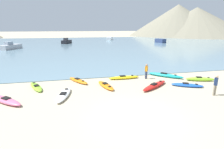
# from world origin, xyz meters

# --- Properties ---
(ground_plane) EXTENTS (400.00, 400.00, 0.00)m
(ground_plane) POSITION_xyz_m (0.00, 0.00, 0.00)
(ground_plane) COLOR tan
(bay_water) EXTENTS (160.00, 70.00, 0.06)m
(bay_water) POSITION_xyz_m (0.00, 43.33, 0.03)
(bay_water) COLOR slate
(bay_water) RESTS_ON ground_plane
(far_hill_midleft) EXTENTS (54.33, 54.33, 17.20)m
(far_hill_midleft) POSITION_xyz_m (55.60, 85.38, 8.60)
(far_hill_midleft) COLOR gray
(far_hill_midleft) RESTS_ON ground_plane
(far_hill_midright) EXTENTS (55.19, 55.19, 15.19)m
(far_hill_midright) POSITION_xyz_m (62.69, 78.68, 7.59)
(far_hill_midright) COLOR gray
(far_hill_midright) RESTS_ON ground_plane
(kayak_on_sand_0) EXTENTS (1.39, 2.81, 0.31)m
(kayak_on_sand_0) POSITION_xyz_m (-0.75, 5.54, 0.13)
(kayak_on_sand_0) COLOR orange
(kayak_on_sand_0) RESTS_ON ground_plane
(kayak_on_sand_1) EXTENTS (1.75, 2.94, 0.30)m
(kayak_on_sand_1) POSITION_xyz_m (-6.61, 6.51, 0.13)
(kayak_on_sand_1) COLOR #8CCC2D
(kayak_on_sand_1) RESTS_ON ground_plane
(kayak_on_sand_2) EXTENTS (3.05, 2.96, 0.40)m
(kayak_on_sand_2) POSITION_xyz_m (5.91, 7.29, 0.18)
(kayak_on_sand_2) COLOR teal
(kayak_on_sand_2) RESTS_ON ground_plane
(kayak_on_sand_3) EXTENTS (3.31, 2.58, 0.38)m
(kayak_on_sand_3) POSITION_xyz_m (3.36, 4.51, 0.17)
(kayak_on_sand_3) COLOR red
(kayak_on_sand_3) RESTS_ON ground_plane
(kayak_on_sand_4) EXTENTS (2.69, 1.78, 0.33)m
(kayak_on_sand_4) POSITION_xyz_m (6.22, 4.09, 0.14)
(kayak_on_sand_4) COLOR blue
(kayak_on_sand_4) RESTS_ON ground_plane
(kayak_on_sand_5) EXTENTS (3.02, 2.82, 0.38)m
(kayak_on_sand_5) POSITION_xyz_m (-8.14, 3.86, 0.17)
(kayak_on_sand_5) COLOR #E5668C
(kayak_on_sand_5) RESTS_ON ground_plane
(kayak_on_sand_6) EXTENTS (1.39, 3.15, 0.32)m
(kayak_on_sand_6) POSITION_xyz_m (-4.21, 4.11, 0.14)
(kayak_on_sand_6) COLOR white
(kayak_on_sand_6) RESTS_ON ground_plane
(kayak_on_sand_7) EXTENTS (3.14, 0.69, 0.35)m
(kayak_on_sand_7) POSITION_xyz_m (1.48, 7.52, 0.15)
(kayak_on_sand_7) COLOR yellow
(kayak_on_sand_7) RESTS_ON ground_plane
(kayak_on_sand_8) EXTENTS (2.01, 2.69, 0.34)m
(kayak_on_sand_8) POSITION_xyz_m (-3.05, 7.45, 0.15)
(kayak_on_sand_8) COLOR orange
(kayak_on_sand_8) RESTS_ON ground_plane
(kayak_on_sand_9) EXTENTS (2.77, 1.32, 0.41)m
(kayak_on_sand_9) POSITION_xyz_m (8.47, 5.30, 0.18)
(kayak_on_sand_9) COLOR #8CCC2D
(kayak_on_sand_9) RESTS_ON ground_plane
(person_near_foreground) EXTENTS (0.33, 0.27, 1.61)m
(person_near_foreground) POSITION_xyz_m (6.98, 1.87, 0.93)
(person_near_foreground) COLOR gray
(person_near_foreground) RESTS_ON ground_plane
(person_near_waterline) EXTENTS (0.31, 0.27, 1.51)m
(person_near_waterline) POSITION_xyz_m (3.65, 7.09, 0.87)
(person_near_waterline) COLOR #384260
(person_near_waterline) RESTS_ON ground_plane
(moored_boat_0) EXTENTS (3.26, 4.55, 1.11)m
(moored_boat_0) POSITION_xyz_m (10.59, 59.28, 0.61)
(moored_boat_0) COLOR white
(moored_boat_0) RESTS_ON bay_water
(moored_boat_1) EXTENTS (2.69, 3.81, 1.24)m
(moored_boat_1) POSITION_xyz_m (24.34, 44.15, 0.68)
(moored_boat_1) COLOR navy
(moored_boat_1) RESTS_ON bay_water
(moored_boat_2) EXTENTS (4.06, 5.30, 1.75)m
(moored_boat_2) POSITION_xyz_m (-17.47, 35.75, 0.67)
(moored_boat_2) COLOR #B2B2B7
(moored_boat_2) RESTS_ON bay_water
(moored_boat_3) EXTENTS (3.19, 4.24, 1.71)m
(moored_boat_3) POSITION_xyz_m (-5.36, 47.56, 0.66)
(moored_boat_3) COLOR black
(moored_boat_3) RESTS_ON bay_water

